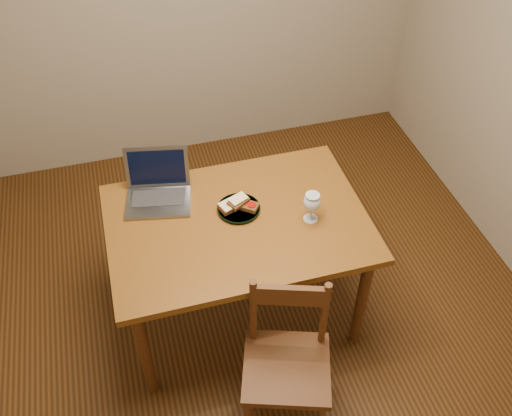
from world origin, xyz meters
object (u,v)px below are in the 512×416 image
object	(u,v)px
chair	(287,358)
laptop	(158,186)
plate	(239,209)
table	(238,232)
milk_glass	(312,207)

from	to	relation	value
chair	laptop	distance (m)	1.09
plate	laptop	distance (m)	0.44
table	milk_glass	world-z (taller)	milk_glass
milk_glass	table	bearing A→B (deg)	165.98
table	chair	world-z (taller)	chair
chair	milk_glass	bearing A→B (deg)	80.99
table	laptop	size ratio (longest dim) A/B	3.40
table	chair	size ratio (longest dim) A/B	2.59
plate	chair	bearing A→B (deg)	-87.02
chair	plate	bearing A→B (deg)	111.56
plate	milk_glass	bearing A→B (deg)	-25.70
table	milk_glass	distance (m)	0.41
chair	laptop	size ratio (longest dim) A/B	1.31
chair	milk_glass	size ratio (longest dim) A/B	2.96
milk_glass	laptop	distance (m)	0.81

